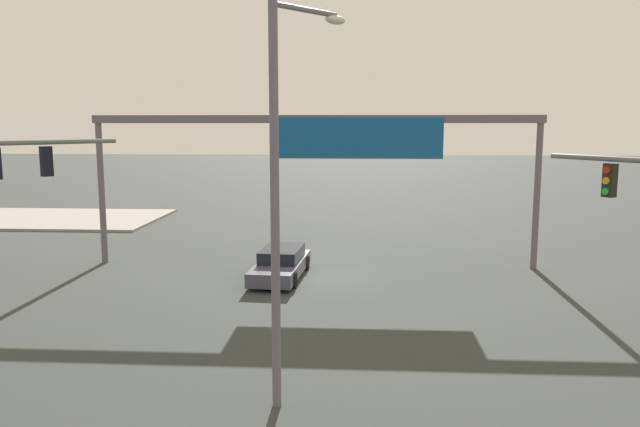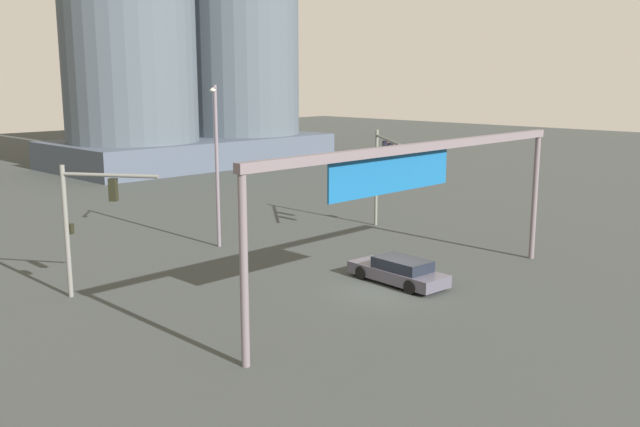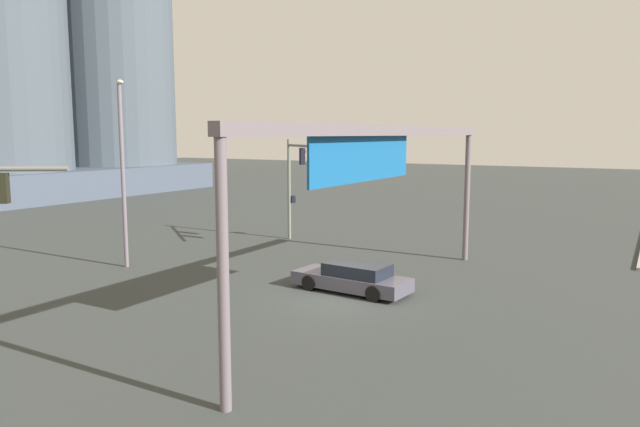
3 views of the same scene
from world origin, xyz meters
name	(u,v)px [view 3 (image 3 of 3)]	position (x,y,z in m)	size (l,w,h in m)	color
ground_plane	(341,299)	(0.00, 0.00, 0.00)	(205.67, 205.67, 0.00)	#343937
traffic_signal_near_corner	(298,171)	(9.38, 7.81, 4.30)	(4.47, 5.09, 6.12)	slate
streetlamp_curved_arm	(122,162)	(-0.28, 11.60, 5.12)	(1.65, 1.88, 8.95)	slate
overhead_sign_gantry	(386,157)	(-0.44, -2.03, 5.61)	(19.81, 0.43, 6.73)	#64595F
sedan_car_approaching	(353,278)	(1.25, 0.12, 0.58)	(2.14, 5.02, 1.21)	#4A4855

